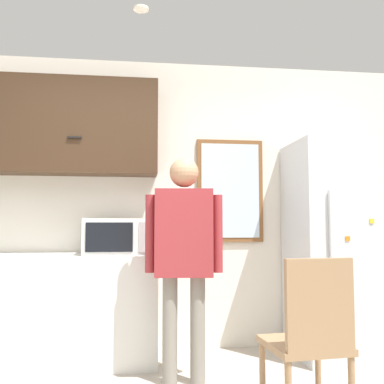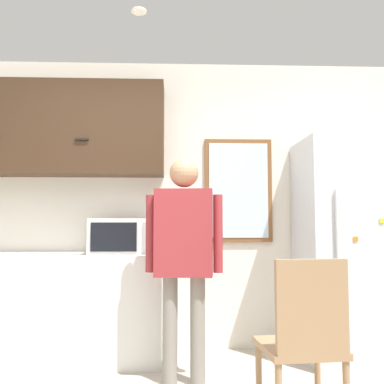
{
  "view_description": "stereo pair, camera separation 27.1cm",
  "coord_description": "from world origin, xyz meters",
  "px_view_note": "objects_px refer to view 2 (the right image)",
  "views": [
    {
      "loc": [
        -0.18,
        -2.08,
        1.15
      ],
      "look_at": [
        0.21,
        1.06,
        1.39
      ],
      "focal_mm": 40.0,
      "sensor_mm": 36.0,
      "label": 1
    },
    {
      "loc": [
        0.09,
        -2.1,
        1.15
      ],
      "look_at": [
        0.21,
        1.06,
        1.39
      ],
      "focal_mm": 40.0,
      "sensor_mm": 36.0,
      "label": 2
    }
  ],
  "objects_px": {
    "refrigerator": "(345,248)",
    "microwave": "(123,236)",
    "chair": "(305,335)",
    "person": "(184,245)"
  },
  "relations": [
    {
      "from": "chair",
      "to": "microwave",
      "type": "bearing_deg",
      "value": -49.72
    },
    {
      "from": "microwave",
      "to": "person",
      "type": "height_order",
      "value": "person"
    },
    {
      "from": "refrigerator",
      "to": "chair",
      "type": "xyz_separation_m",
      "value": [
        -0.72,
        -1.16,
        -0.43
      ]
    },
    {
      "from": "chair",
      "to": "person",
      "type": "bearing_deg",
      "value": -48.84
    },
    {
      "from": "person",
      "to": "chair",
      "type": "height_order",
      "value": "person"
    },
    {
      "from": "microwave",
      "to": "refrigerator",
      "type": "bearing_deg",
      "value": -0.95
    },
    {
      "from": "person",
      "to": "microwave",
      "type": "bearing_deg",
      "value": 140.21
    },
    {
      "from": "refrigerator",
      "to": "microwave",
      "type": "bearing_deg",
      "value": 179.05
    },
    {
      "from": "refrigerator",
      "to": "chair",
      "type": "distance_m",
      "value": 1.43
    },
    {
      "from": "microwave",
      "to": "refrigerator",
      "type": "relative_size",
      "value": 0.28
    }
  ]
}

